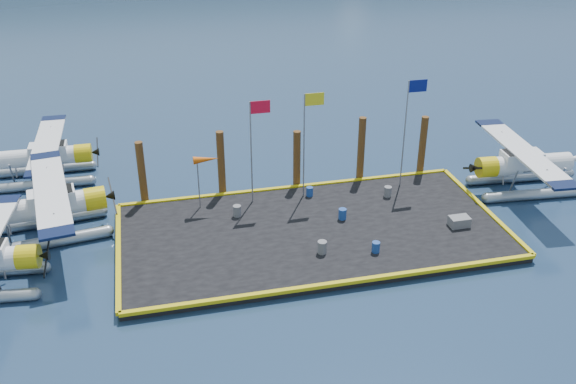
% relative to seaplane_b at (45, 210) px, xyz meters
% --- Properties ---
extents(ground, '(4000.00, 4000.00, 0.00)m').
position_rel_seaplane_b_xyz_m(ground, '(13.56, -3.18, -1.58)').
color(ground, '#192C4D').
rests_on(ground, ground).
extents(dock, '(20.00, 10.00, 0.40)m').
position_rel_seaplane_b_xyz_m(dock, '(13.56, -3.18, -1.38)').
color(dock, black).
rests_on(dock, ground).
extents(dock_bumpers, '(20.25, 10.25, 0.18)m').
position_rel_seaplane_b_xyz_m(dock_bumpers, '(13.56, -3.18, -1.09)').
color(dock_bumpers, '#BFAC0B').
rests_on(dock_bumpers, dock).
extents(seaplane_b, '(9.31, 10.23, 3.62)m').
position_rel_seaplane_b_xyz_m(seaplane_b, '(0.00, 0.00, 0.00)').
color(seaplane_b, '#8F969C').
rests_on(seaplane_b, ground).
extents(seaplane_c, '(8.63, 9.51, 3.40)m').
position_rel_seaplane_b_xyz_m(seaplane_c, '(-0.79, 6.95, -0.10)').
color(seaplane_c, '#8F969C').
rests_on(seaplane_c, ground).
extents(seaplane_d, '(9.15, 10.09, 3.58)m').
position_rel_seaplane_b_xyz_m(seaplane_d, '(27.33, -1.02, -0.02)').
color(seaplane_d, '#8F969C').
rests_on(seaplane_d, ground).
extents(drum_0, '(0.44, 0.44, 0.62)m').
position_rel_seaplane_b_xyz_m(drum_0, '(9.93, -0.84, -0.86)').
color(drum_0, slate).
rests_on(drum_0, dock).
extents(drum_1, '(0.40, 0.40, 0.56)m').
position_rel_seaplane_b_xyz_m(drum_1, '(16.06, -6.04, -0.89)').
color(drum_1, navy).
rests_on(drum_1, dock).
extents(drum_2, '(0.43, 0.43, 0.60)m').
position_rel_seaplane_b_xyz_m(drum_2, '(15.45, -2.49, -0.87)').
color(drum_2, navy).
rests_on(drum_2, dock).
extents(drum_3, '(0.46, 0.46, 0.65)m').
position_rel_seaplane_b_xyz_m(drum_3, '(13.44, -5.50, -0.85)').
color(drum_3, slate).
rests_on(drum_3, dock).
extents(drum_4, '(0.43, 0.43, 0.61)m').
position_rel_seaplane_b_xyz_m(drum_4, '(18.81, -0.57, -0.87)').
color(drum_4, slate).
rests_on(drum_4, dock).
extents(drum_5, '(0.39, 0.39, 0.55)m').
position_rel_seaplane_b_xyz_m(drum_5, '(14.41, 0.53, -0.90)').
color(drum_5, navy).
rests_on(drum_5, dock).
extents(crate, '(1.06, 0.71, 0.53)m').
position_rel_seaplane_b_xyz_m(crate, '(21.28, -4.64, -0.91)').
color(crate, slate).
rests_on(crate, dock).
extents(flagpole_red, '(1.14, 0.08, 6.00)m').
position_rel_seaplane_b_xyz_m(flagpole_red, '(11.27, 0.62, 2.82)').
color(flagpole_red, gray).
rests_on(flagpole_red, dock).
extents(flagpole_yellow, '(1.14, 0.08, 6.20)m').
position_rel_seaplane_b_xyz_m(flagpole_yellow, '(14.26, 0.62, 2.94)').
color(flagpole_yellow, gray).
rests_on(flagpole_yellow, dock).
extents(flagpole_blue, '(1.14, 0.08, 6.50)m').
position_rel_seaplane_b_xyz_m(flagpole_blue, '(20.26, 0.62, 3.11)').
color(flagpole_blue, gray).
rests_on(flagpole_blue, dock).
extents(windsock, '(1.40, 0.44, 3.12)m').
position_rel_seaplane_b_xyz_m(windsock, '(8.54, 0.62, 1.65)').
color(windsock, gray).
rests_on(windsock, dock).
extents(piling_0, '(0.44, 0.44, 4.00)m').
position_rel_seaplane_b_xyz_m(piling_0, '(5.06, 2.22, 0.42)').
color(piling_0, '#4D2E16').
rests_on(piling_0, ground).
extents(piling_1, '(0.44, 0.44, 4.20)m').
position_rel_seaplane_b_xyz_m(piling_1, '(9.56, 2.22, 0.52)').
color(piling_1, '#4D2E16').
rests_on(piling_1, ground).
extents(piling_2, '(0.44, 0.44, 3.80)m').
position_rel_seaplane_b_xyz_m(piling_2, '(14.06, 2.22, 0.32)').
color(piling_2, '#4D2E16').
rests_on(piling_2, ground).
extents(piling_3, '(0.44, 0.44, 4.30)m').
position_rel_seaplane_b_xyz_m(piling_3, '(18.06, 2.22, 0.57)').
color(piling_3, '#4D2E16').
rests_on(piling_3, ground).
extents(piling_4, '(0.44, 0.44, 4.00)m').
position_rel_seaplane_b_xyz_m(piling_4, '(22.06, 2.22, 0.42)').
color(piling_4, '#4D2E16').
rests_on(piling_4, ground).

